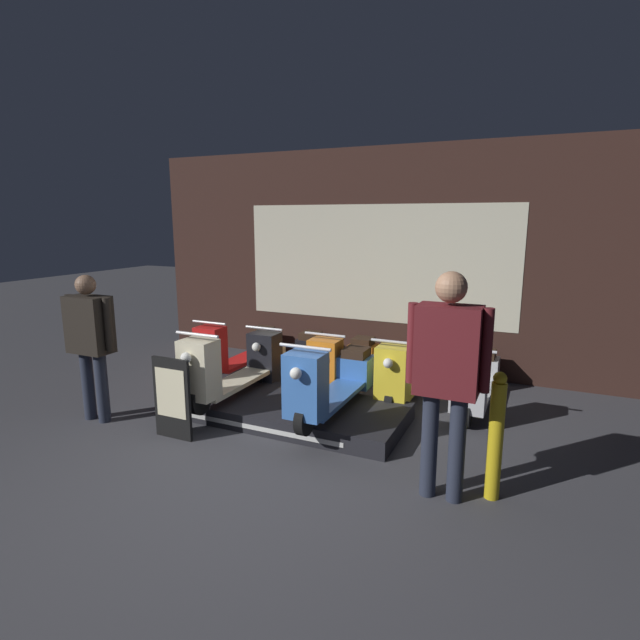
% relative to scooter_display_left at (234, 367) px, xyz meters
% --- Properties ---
extents(ground_plane, '(30.00, 30.00, 0.00)m').
position_rel_scooter_display_left_xyz_m(ground_plane, '(0.88, -1.41, -0.52)').
color(ground_plane, '#38383D').
extents(shop_wall_back, '(7.39, 0.09, 3.20)m').
position_rel_scooter_display_left_xyz_m(shop_wall_back, '(0.88, 2.41, 1.08)').
color(shop_wall_back, '#331E19').
rests_on(shop_wall_back, ground_plane).
extents(display_platform, '(2.72, 1.13, 0.19)m').
position_rel_scooter_display_left_xyz_m(display_platform, '(0.61, 0.05, -0.43)').
color(display_platform, black).
rests_on(display_platform, ground_plane).
extents(scooter_display_left, '(0.52, 1.78, 0.87)m').
position_rel_scooter_display_left_xyz_m(scooter_display_left, '(0.00, 0.00, 0.00)').
color(scooter_display_left, black).
rests_on(scooter_display_left, display_platform).
extents(scooter_display_right, '(0.52, 1.78, 0.87)m').
position_rel_scooter_display_left_xyz_m(scooter_display_right, '(1.22, 0.00, 0.00)').
color(scooter_display_right, black).
rests_on(scooter_display_right, display_platform).
extents(scooter_backrow_0, '(0.52, 1.78, 0.87)m').
position_rel_scooter_display_left_xyz_m(scooter_backrow_0, '(-0.82, 1.28, -0.19)').
color(scooter_backrow_0, black).
rests_on(scooter_backrow_0, ground_plane).
extents(scooter_backrow_1, '(0.52, 1.78, 0.87)m').
position_rel_scooter_display_left_xyz_m(scooter_backrow_1, '(0.02, 1.28, -0.19)').
color(scooter_backrow_1, black).
rests_on(scooter_backrow_1, ground_plane).
extents(scooter_backrow_2, '(0.52, 1.78, 0.87)m').
position_rel_scooter_display_left_xyz_m(scooter_backrow_2, '(0.86, 1.28, -0.19)').
color(scooter_backrow_2, black).
rests_on(scooter_backrow_2, ground_plane).
extents(scooter_backrow_3, '(0.52, 1.78, 0.87)m').
position_rel_scooter_display_left_xyz_m(scooter_backrow_3, '(1.69, 1.28, -0.19)').
color(scooter_backrow_3, black).
rests_on(scooter_backrow_3, ground_plane).
extents(scooter_backrow_4, '(0.52, 1.78, 0.87)m').
position_rel_scooter_display_left_xyz_m(scooter_backrow_4, '(2.53, 1.28, -0.19)').
color(scooter_backrow_4, black).
rests_on(scooter_backrow_4, ground_plane).
extents(person_left_browsing, '(0.64, 0.27, 1.62)m').
position_rel_scooter_display_left_xyz_m(person_left_browsing, '(-1.23, -0.87, 0.45)').
color(person_left_browsing, '#232838').
rests_on(person_left_browsing, ground_plane).
extents(person_right_browsing, '(0.64, 0.27, 1.82)m').
position_rel_scooter_display_left_xyz_m(person_right_browsing, '(2.55, -0.87, 0.58)').
color(person_right_browsing, '#232838').
rests_on(person_right_browsing, ground_plane).
extents(price_sign_board, '(0.44, 0.04, 0.84)m').
position_rel_scooter_display_left_xyz_m(price_sign_board, '(-0.14, -0.89, -0.10)').
color(price_sign_board, black).
rests_on(price_sign_board, ground_plane).
extents(street_bollard, '(0.12, 0.12, 1.05)m').
position_rel_scooter_display_left_xyz_m(street_bollard, '(2.93, -0.71, 0.00)').
color(street_bollard, gold).
rests_on(street_bollard, ground_plane).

